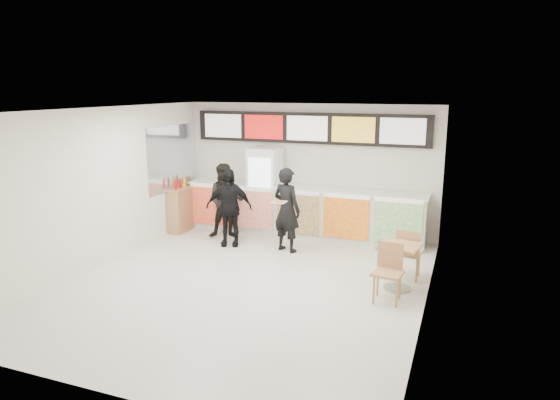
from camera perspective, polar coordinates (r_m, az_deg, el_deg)
The scene contains 15 objects.
floor at distance 8.88m, azimuth -3.80°, elevation -9.48°, with size 7.00×7.00×0.00m, color beige.
ceiling at distance 8.23m, azimuth -4.12°, elevation 10.24°, with size 7.00×7.00×0.00m, color white.
wall_back at distance 11.64m, azimuth 3.26°, elevation 3.57°, with size 6.00×6.00×0.00m, color silver.
wall_left at distance 10.04m, azimuth -19.72°, elevation 1.35°, with size 7.00×7.00×0.00m, color silver.
wall_right at distance 7.70m, azimuth 16.79°, elevation -1.75°, with size 7.00×7.00×0.00m, color silver.
service_counter at distance 11.45m, azimuth 2.59°, elevation -1.32°, with size 5.56×0.77×1.14m.
menu_board at distance 11.44m, azimuth 3.19°, elevation 8.21°, with size 5.50×0.14×0.70m.
drinks_fridge at distance 11.68m, azimuth -1.73°, elevation 1.13°, with size 0.70×0.67×2.00m.
mirror_panel at distance 11.93m, azimuth -12.17°, elevation 4.74°, with size 0.01×2.00×1.50m, color #B2B7BF.
customer_main at distance 10.29m, azimuth 0.78°, elevation -1.13°, with size 0.65×0.42×1.77m, color black.
customer_left at distance 11.30m, azimuth -6.19°, elevation -0.12°, with size 0.83×0.64×1.70m, color black.
customer_mid at distance 10.75m, azimuth -5.86°, elevation -0.84°, with size 0.99×0.41×1.68m, color black.
pizza_slice at distance 9.82m, azimuth -0.12°, elevation -0.18°, with size 0.36×0.36×0.02m.
cafe_table at distance 8.67m, azimuth 13.42°, elevation -6.51°, with size 0.72×1.65×0.94m.
condiment_ledge at distance 12.11m, azimuth -11.08°, elevation -0.96°, with size 0.38×0.93×1.24m.
Camera 1 is at (3.45, -7.46, 3.36)m, focal length 32.00 mm.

